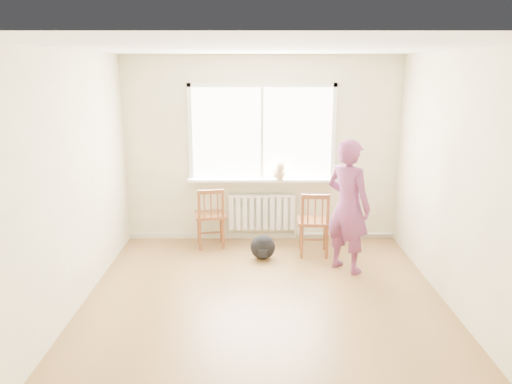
{
  "coord_description": "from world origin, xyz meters",
  "views": [
    {
      "loc": [
        -0.11,
        -4.94,
        2.51
      ],
      "look_at": [
        -0.09,
        1.2,
        0.98
      ],
      "focal_mm": 35.0,
      "sensor_mm": 36.0,
      "label": 1
    }
  ],
  "objects_px": {
    "person": "(348,206)",
    "cat": "(279,172)",
    "backpack": "(263,247)",
    "chair_right": "(314,224)",
    "chair_left": "(211,217)"
  },
  "relations": [
    {
      "from": "chair_right",
      "to": "person",
      "type": "relative_size",
      "value": 0.53
    },
    {
      "from": "cat",
      "to": "chair_right",
      "type": "bearing_deg",
      "value": -53.99
    },
    {
      "from": "chair_right",
      "to": "person",
      "type": "height_order",
      "value": "person"
    },
    {
      "from": "person",
      "to": "backpack",
      "type": "bearing_deg",
      "value": 26.64
    },
    {
      "from": "chair_left",
      "to": "person",
      "type": "height_order",
      "value": "person"
    },
    {
      "from": "person",
      "to": "cat",
      "type": "height_order",
      "value": "person"
    },
    {
      "from": "person",
      "to": "cat",
      "type": "xyz_separation_m",
      "value": [
        -0.81,
        1.03,
        0.23
      ]
    },
    {
      "from": "person",
      "to": "backpack",
      "type": "relative_size",
      "value": 5.05
    },
    {
      "from": "cat",
      "to": "backpack",
      "type": "height_order",
      "value": "cat"
    },
    {
      "from": "person",
      "to": "cat",
      "type": "bearing_deg",
      "value": -5.96
    },
    {
      "from": "chair_left",
      "to": "backpack",
      "type": "relative_size",
      "value": 2.63
    },
    {
      "from": "person",
      "to": "cat",
      "type": "distance_m",
      "value": 1.33
    },
    {
      "from": "chair_left",
      "to": "cat",
      "type": "bearing_deg",
      "value": -178.06
    },
    {
      "from": "person",
      "to": "cat",
      "type": "relative_size",
      "value": 3.83
    },
    {
      "from": "chair_right",
      "to": "backpack",
      "type": "xyz_separation_m",
      "value": [
        -0.7,
        -0.13,
        -0.29
      ]
    }
  ]
}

